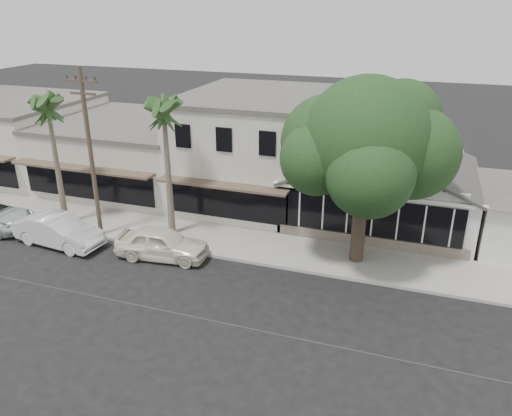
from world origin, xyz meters
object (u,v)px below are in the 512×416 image
at_px(car_1, 59,231).
at_px(utility_pole, 90,151).
at_px(shade_tree, 365,143).
at_px(car_0, 162,243).

bearing_deg(car_1, utility_pole, -36.82).
height_order(car_1, shade_tree, shade_tree).
bearing_deg(car_0, utility_pole, 70.28).
xyz_separation_m(utility_pole, car_0, (4.36, -1.08, -4.00)).
height_order(utility_pole, car_1, utility_pole).
height_order(utility_pole, car_0, utility_pole).
distance_m(utility_pole, shade_tree, 13.65).
distance_m(utility_pole, car_0, 6.01).
bearing_deg(utility_pole, car_1, -132.33).
relative_size(utility_pole, car_1, 1.85).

